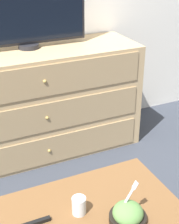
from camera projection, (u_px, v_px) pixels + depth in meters
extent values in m
plane|color=#383D47|center=(25.00, 134.00, 3.01)|extent=(12.00, 12.00, 0.00)
cube|color=tan|center=(36.00, 103.00, 2.62)|extent=(1.58, 0.50, 0.83)
cube|color=tan|center=(49.00, 150.00, 2.54)|extent=(1.45, 0.01, 0.22)
sphere|color=tan|center=(49.00, 151.00, 2.53)|extent=(0.02, 0.02, 0.02)
cube|color=tan|center=(47.00, 118.00, 2.41)|extent=(1.45, 0.01, 0.22)
sphere|color=tan|center=(47.00, 118.00, 2.41)|extent=(0.02, 0.02, 0.02)
cube|color=tan|center=(45.00, 81.00, 2.29)|extent=(1.45, 0.01, 0.22)
sphere|color=tan|center=(45.00, 81.00, 2.28)|extent=(0.02, 0.02, 0.02)
cylinder|color=#232328|center=(29.00, 46.00, 2.47)|extent=(0.15, 0.15, 0.03)
cube|color=#232328|center=(25.00, 6.00, 2.35)|extent=(0.87, 0.04, 0.52)
cube|color=black|center=(26.00, 7.00, 2.34)|extent=(0.83, 0.01, 0.48)
cube|color=brown|center=(87.00, 218.00, 1.58)|extent=(0.91, 0.61, 0.02)
cylinder|color=brown|center=(133.00, 192.00, 2.04)|extent=(0.04, 0.04, 0.39)
cylinder|color=black|center=(128.00, 218.00, 1.54)|extent=(0.17, 0.17, 0.03)
ellipsoid|color=#66994C|center=(128.00, 213.00, 1.53)|extent=(0.14, 0.14, 0.10)
cube|color=silver|center=(126.00, 201.00, 1.52)|extent=(0.09, 0.02, 0.15)
cube|color=silver|center=(135.00, 185.00, 1.51)|extent=(0.02, 0.02, 0.03)
cylinder|color=white|center=(79.00, 208.00, 1.58)|extent=(0.06, 0.06, 0.05)
cylinder|color=white|center=(79.00, 206.00, 1.58)|extent=(0.07, 0.07, 0.09)
cube|color=black|center=(36.00, 223.00, 1.53)|extent=(0.14, 0.02, 0.02)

